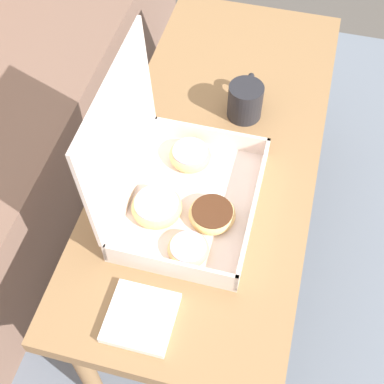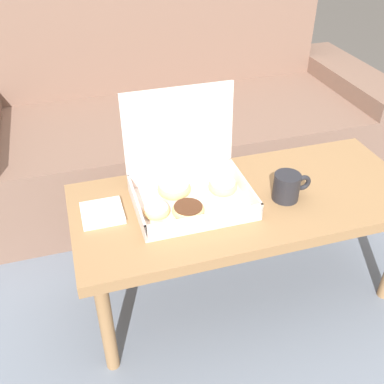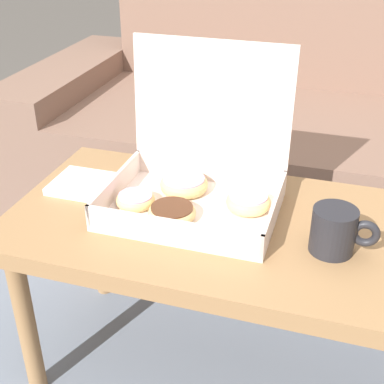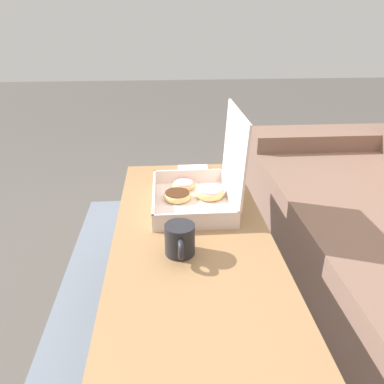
% 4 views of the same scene
% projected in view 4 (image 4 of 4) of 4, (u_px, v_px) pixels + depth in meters
% --- Properties ---
extents(ground_plane, '(12.00, 12.00, 0.00)m').
position_uv_depth(ground_plane, '(209.00, 334.00, 1.42)').
color(ground_plane, '#514C47').
extents(area_rug, '(2.27, 1.85, 0.01)m').
position_uv_depth(area_rug, '(286.00, 329.00, 1.44)').
color(area_rug, slate).
rests_on(area_rug, ground_plane).
extents(coffee_table, '(1.18, 0.50, 0.46)m').
position_uv_depth(coffee_table, '(192.00, 243.00, 1.24)').
color(coffee_table, '#997047').
rests_on(coffee_table, ground_plane).
extents(pastry_box, '(0.38, 0.30, 0.35)m').
position_uv_depth(pastry_box, '(203.00, 189.00, 1.37)').
color(pastry_box, silver).
rests_on(pastry_box, coffee_table).
extents(coffee_mug, '(0.13, 0.09, 0.09)m').
position_uv_depth(coffee_mug, '(180.00, 240.00, 1.08)').
color(coffee_mug, '#232328').
rests_on(coffee_mug, coffee_table).
extents(napkin_stack, '(0.13, 0.13, 0.02)m').
position_uv_depth(napkin_stack, '(194.00, 172.00, 1.65)').
color(napkin_stack, white).
rests_on(napkin_stack, coffee_table).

